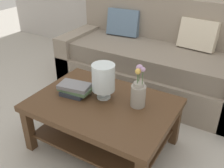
# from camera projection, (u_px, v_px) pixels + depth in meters

# --- Properties ---
(ground_plane) EXTENTS (10.00, 10.00, 0.00)m
(ground_plane) POSITION_uv_depth(u_px,v_px,m) (121.00, 123.00, 2.62)
(ground_plane) COLOR #B7B2A8
(couch) EXTENTS (2.17, 0.90, 1.06)m
(couch) POSITION_uv_depth(u_px,v_px,m) (153.00, 61.00, 3.08)
(couch) COLOR gray
(couch) RESTS_ON ground
(coffee_table) EXTENTS (1.16, 0.83, 0.46)m
(coffee_table) POSITION_uv_depth(u_px,v_px,m) (104.00, 115.00, 2.19)
(coffee_table) COLOR #4C331E
(coffee_table) RESTS_ON ground
(book_stack_main) EXTENTS (0.29, 0.21, 0.09)m
(book_stack_main) POSITION_uv_depth(u_px,v_px,m) (75.00, 89.00, 2.22)
(book_stack_main) COLOR #2D333D
(book_stack_main) RESTS_ON coffee_table
(glass_hurricane_vase) EXTENTS (0.19, 0.19, 0.30)m
(glass_hurricane_vase) POSITION_uv_depth(u_px,v_px,m) (103.00, 78.00, 2.10)
(glass_hurricane_vase) COLOR silver
(glass_hurricane_vase) RESTS_ON coffee_table
(flower_pitcher) EXTENTS (0.12, 0.12, 0.35)m
(flower_pitcher) POSITION_uv_depth(u_px,v_px,m) (138.00, 92.00, 2.03)
(flower_pitcher) COLOR #9E998E
(flower_pitcher) RESTS_ON coffee_table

